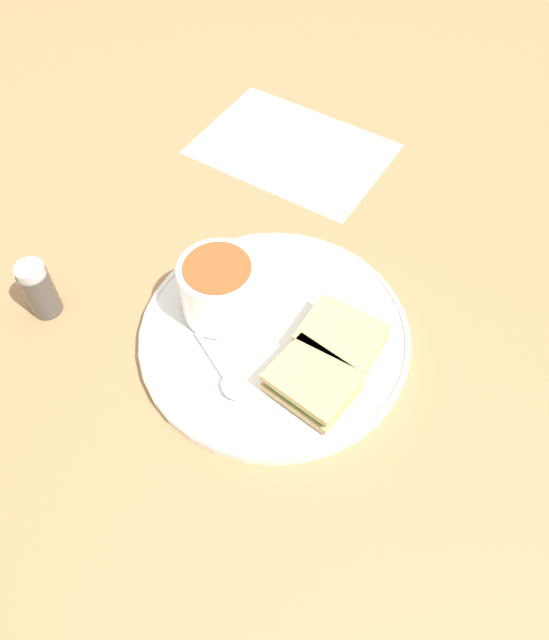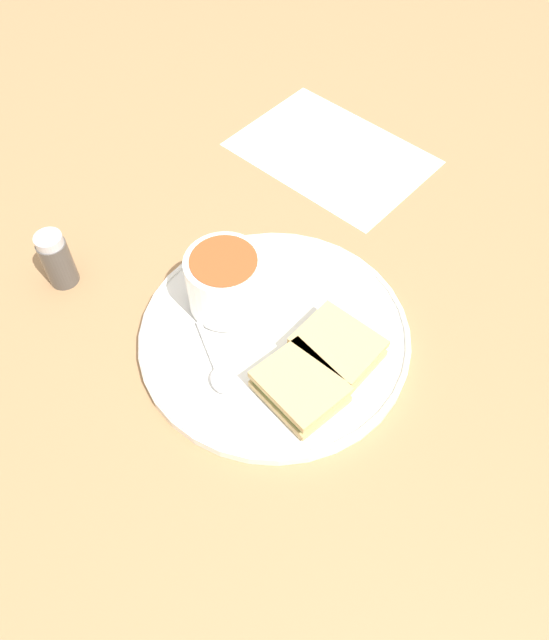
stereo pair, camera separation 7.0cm
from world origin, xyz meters
TOP-DOWN VIEW (x-y plane):
  - ground_plane at (0.00, 0.00)m, footprint 2.40×2.40m
  - plate at (0.00, 0.00)m, footprint 0.32×0.32m
  - soup_bowl at (0.02, -0.07)m, footprint 0.09×0.09m
  - spoon at (0.08, 0.02)m, footprint 0.04×0.10m
  - sandwich_half_near at (0.03, 0.08)m, footprint 0.08×0.09m
  - sandwich_half_far at (-0.04, 0.07)m, footprint 0.09×0.10m
  - salt_shaker at (0.16, -0.23)m, footprint 0.04×0.04m
  - menu_sheet at (-0.26, -0.22)m, footprint 0.25×0.31m

SIDE VIEW (x-z plane):
  - ground_plane at x=0.00m, z-range 0.00..0.00m
  - menu_sheet at x=-0.26m, z-range 0.00..0.00m
  - plate at x=0.00m, z-range 0.00..0.02m
  - spoon at x=0.08m, z-range 0.02..0.03m
  - sandwich_half_near at x=0.03m, z-range 0.02..0.05m
  - sandwich_half_far at x=-0.04m, z-range 0.02..0.05m
  - salt_shaker at x=0.16m, z-range 0.00..0.08m
  - soup_bowl at x=0.02m, z-range 0.02..0.09m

